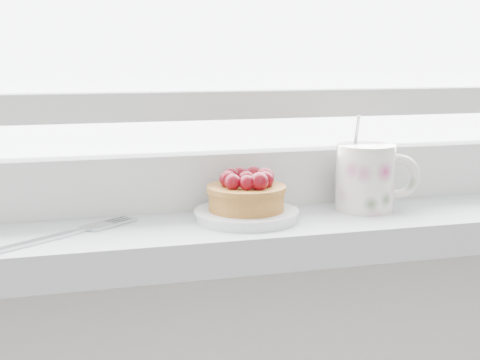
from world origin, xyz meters
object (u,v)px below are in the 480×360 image
object	(u,v)px
fork	(57,236)
saucer	(246,215)
raspberry_tart	(247,192)
floral_mug	(367,176)

from	to	relation	value
fork	saucer	bearing A→B (deg)	5.80
raspberry_tart	fork	distance (m)	0.22
floral_mug	fork	xyz separation A→B (m)	(-0.38, -0.03, -0.04)
floral_mug	saucer	bearing A→B (deg)	-176.73
saucer	fork	distance (m)	0.22
saucer	floral_mug	size ratio (longest dim) A/B	1.05
raspberry_tart	floral_mug	size ratio (longest dim) A/B	0.79
saucer	fork	xyz separation A→B (m)	(-0.22, -0.02, -0.00)
raspberry_tart	floral_mug	world-z (taller)	floral_mug
saucer	raspberry_tart	size ratio (longest dim) A/B	1.33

